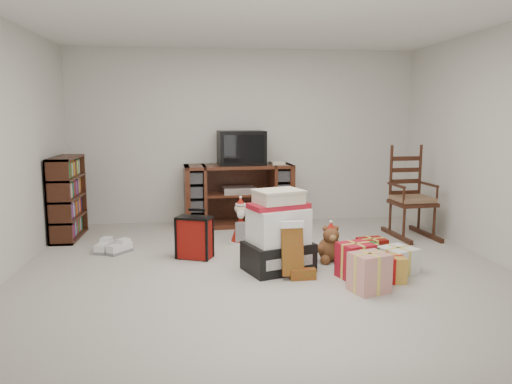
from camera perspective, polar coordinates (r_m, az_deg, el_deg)
room at (r=4.84m, az=1.09°, el=5.00°), size 5.01×5.01×2.51m
tv_stand at (r=7.10m, az=-2.01°, el=-0.35°), size 1.56×0.66×0.87m
bookshelf at (r=6.80m, az=-20.74°, el=-0.76°), size 0.29×0.86×1.05m
rocking_chair at (r=6.78m, az=17.23°, el=-1.33°), size 0.56×0.85×1.23m
gift_pile at (r=5.06m, az=2.56°, el=-5.08°), size 0.77×0.66×0.81m
red_suitcase at (r=5.53m, az=-7.05°, el=-5.18°), size 0.40×0.31×0.55m
stocking at (r=4.83m, az=4.19°, el=-6.62°), size 0.27×0.13×0.58m
teddy_bear at (r=5.47m, az=8.48°, el=-6.10°), size 0.26×0.23×0.39m
santa_figurine at (r=5.59m, az=3.99°, el=-5.22°), size 0.27×0.26×0.56m
mrs_claus_figurine at (r=6.11m, az=-1.76°, el=-3.91°), size 0.28×0.27×0.58m
sneaker_pair at (r=6.00m, az=-16.16°, el=-6.15°), size 0.44×0.33×0.11m
gift_cluster at (r=5.13m, az=13.37°, el=-7.57°), size 0.84×1.18×0.29m
crt_television at (r=7.05m, az=-1.69°, el=5.08°), size 0.68×0.52×0.48m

